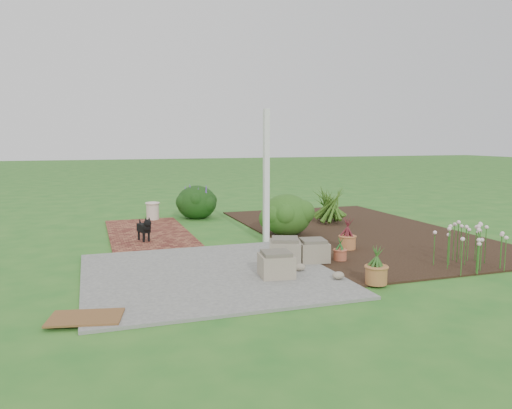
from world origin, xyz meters
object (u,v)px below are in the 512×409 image
object	(u,v)px
cream_ceramic_urn	(153,211)
evergreen_shrub	(287,214)
stone_trough_near	(276,266)
black_dog	(144,228)

from	to	relation	value
cream_ceramic_urn	evergreen_shrub	bearing A→B (deg)	-49.32
stone_trough_near	black_dog	world-z (taller)	black_dog
black_dog	cream_ceramic_urn	distance (m)	2.57
evergreen_shrub	stone_trough_near	bearing A→B (deg)	-114.75
evergreen_shrub	black_dog	bearing A→B (deg)	175.97
cream_ceramic_urn	evergreen_shrub	size ratio (longest dim) A/B	0.40
black_dog	evergreen_shrub	world-z (taller)	evergreen_shrub
stone_trough_near	evergreen_shrub	size ratio (longest dim) A/B	0.46
black_dog	cream_ceramic_urn	size ratio (longest dim) A/B	1.25
stone_trough_near	cream_ceramic_urn	distance (m)	5.67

